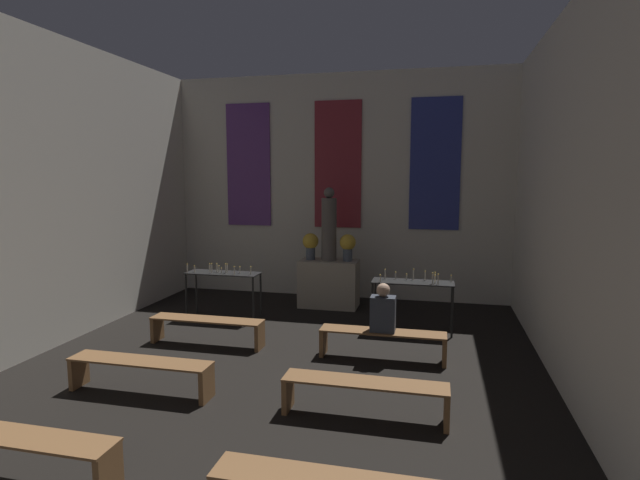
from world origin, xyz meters
TOP-DOWN VIEW (x-y plane):
  - wall_back at (0.00, 10.78)m, footprint 7.59×0.16m
  - wall_right at (3.74, 5.36)m, footprint 0.12×10.96m
  - altar at (0.00, 9.81)m, footprint 1.19×0.63m
  - statue at (0.00, 9.81)m, footprint 0.31×0.31m
  - flower_vase_left at (-0.39, 9.81)m, footprint 0.33×0.33m
  - flower_vase_right at (0.39, 9.81)m, footprint 0.33×0.33m
  - candle_rack_left at (-1.76, 8.51)m, footprint 1.39×0.46m
  - candle_rack_right at (1.76, 8.52)m, footprint 1.39×0.46m
  - pew_second_left at (-1.40, 3.38)m, footprint 1.84×0.36m
  - pew_third_left at (-1.40, 5.22)m, footprint 1.84×0.36m
  - pew_third_right at (1.40, 5.22)m, footprint 1.84×0.36m
  - pew_back_left at (-1.40, 7.07)m, footprint 1.84×0.36m
  - pew_back_right at (1.40, 7.07)m, footprint 1.84×0.36m
  - person_seated at (1.40, 7.07)m, footprint 0.36×0.24m

SIDE VIEW (x-z plane):
  - pew_second_left at x=-1.40m, z-range 0.10..0.53m
  - pew_third_left at x=-1.40m, z-range 0.10..0.53m
  - pew_third_right at x=1.40m, z-range 0.10..0.53m
  - pew_back_left at x=-1.40m, z-range 0.10..0.53m
  - pew_back_right at x=1.40m, z-range 0.10..0.53m
  - altar at x=0.00m, z-range 0.00..0.97m
  - person_seated at x=1.40m, z-range 0.38..1.09m
  - candle_rack_left at x=-1.76m, z-range 0.23..1.30m
  - candle_rack_right at x=1.76m, z-range 0.23..1.31m
  - flower_vase_left at x=-0.39m, z-range 1.02..1.57m
  - flower_vase_right at x=0.39m, z-range 1.02..1.57m
  - statue at x=0.00m, z-range 0.92..2.40m
  - wall_right at x=3.74m, z-range 0.00..4.87m
  - wall_back at x=0.00m, z-range 0.03..4.90m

